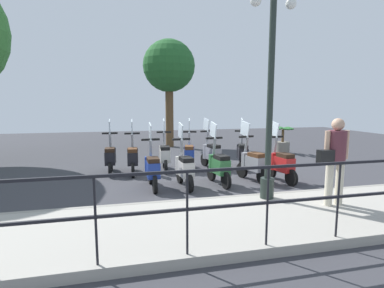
% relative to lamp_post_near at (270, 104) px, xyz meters
% --- Properties ---
extents(ground_plane, '(28.00, 28.00, 0.00)m').
position_rel_lamp_post_near_xyz_m(ground_plane, '(2.40, 0.40, -1.99)').
color(ground_plane, '#38383D').
extents(promenade_walkway, '(2.20, 20.00, 0.15)m').
position_rel_lamp_post_near_xyz_m(promenade_walkway, '(-0.75, 0.40, -1.92)').
color(promenade_walkway, '#A39E93').
rests_on(promenade_walkway, ground_plane).
extents(fence_railing, '(0.04, 16.03, 1.07)m').
position_rel_lamp_post_near_xyz_m(fence_railing, '(-1.80, 0.40, -1.11)').
color(fence_railing, black).
rests_on(fence_railing, promenade_walkway).
extents(lamp_post_near, '(0.26, 0.90, 4.17)m').
position_rel_lamp_post_near_xyz_m(lamp_post_near, '(0.00, 0.00, 0.00)').
color(lamp_post_near, '#232D28').
rests_on(lamp_post_near, promenade_walkway).
extents(pedestrian_with_bag, '(0.32, 0.65, 1.59)m').
position_rel_lamp_post_near_xyz_m(pedestrian_with_bag, '(-0.65, -0.97, -0.92)').
color(pedestrian_with_bag, beige).
rests_on(pedestrian_with_bag, promenade_walkway).
extents(tree_distant, '(2.32, 2.32, 4.80)m').
position_rel_lamp_post_near_xyz_m(tree_distant, '(8.33, 0.60, 1.58)').
color(tree_distant, brown).
rests_on(tree_distant, ground_plane).
extents(potted_palm, '(1.06, 0.66, 1.05)m').
position_rel_lamp_post_near_xyz_m(potted_palm, '(5.51, -3.52, -1.55)').
color(potted_palm, slate).
rests_on(potted_palm, ground_plane).
extents(scooter_near_0, '(1.23, 0.45, 1.54)m').
position_rel_lamp_post_near_xyz_m(scooter_near_0, '(1.53, -1.18, -1.51)').
color(scooter_near_0, black).
rests_on(scooter_near_0, ground_plane).
extents(scooter_near_1, '(1.21, 0.52, 1.54)m').
position_rel_lamp_post_near_xyz_m(scooter_near_1, '(1.77, -0.50, -1.51)').
color(scooter_near_1, black).
rests_on(scooter_near_1, ground_plane).
extents(scooter_near_2, '(1.23, 0.45, 1.54)m').
position_rel_lamp_post_near_xyz_m(scooter_near_2, '(1.65, 0.45, -1.51)').
color(scooter_near_2, black).
rests_on(scooter_near_2, ground_plane).
extents(scooter_near_3, '(1.23, 0.44, 1.54)m').
position_rel_lamp_post_near_xyz_m(scooter_near_3, '(1.60, 1.32, -1.51)').
color(scooter_near_3, black).
rests_on(scooter_near_3, ground_plane).
extents(scooter_near_4, '(1.23, 0.44, 1.54)m').
position_rel_lamp_post_near_xyz_m(scooter_near_4, '(1.71, 2.07, -1.51)').
color(scooter_near_4, black).
rests_on(scooter_near_4, ground_plane).
extents(scooter_far_0, '(1.20, 0.54, 1.54)m').
position_rel_lamp_post_near_xyz_m(scooter_far_0, '(3.26, -0.85, -1.51)').
color(scooter_far_0, black).
rests_on(scooter_far_0, ground_plane).
extents(scooter_far_1, '(1.22, 0.50, 1.54)m').
position_rel_lamp_post_near_xyz_m(scooter_far_1, '(3.44, 0.10, -1.51)').
color(scooter_far_1, black).
rests_on(scooter_far_1, ground_plane).
extents(scooter_far_2, '(1.22, 0.50, 1.54)m').
position_rel_lamp_post_near_xyz_m(scooter_far_2, '(3.38, 0.80, -1.51)').
color(scooter_far_2, black).
rests_on(scooter_far_2, ground_plane).
extents(scooter_far_3, '(1.23, 0.44, 1.54)m').
position_rel_lamp_post_near_xyz_m(scooter_far_3, '(3.45, 1.53, -1.51)').
color(scooter_far_3, black).
rests_on(scooter_far_3, ground_plane).
extents(scooter_far_4, '(1.23, 0.44, 1.54)m').
position_rel_lamp_post_near_xyz_m(scooter_far_4, '(3.27, 2.47, -1.51)').
color(scooter_far_4, black).
rests_on(scooter_far_4, ground_plane).
extents(scooter_far_5, '(1.23, 0.44, 1.54)m').
position_rel_lamp_post_near_xyz_m(scooter_far_5, '(3.47, 3.09, -1.51)').
color(scooter_far_5, black).
rests_on(scooter_far_5, ground_plane).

